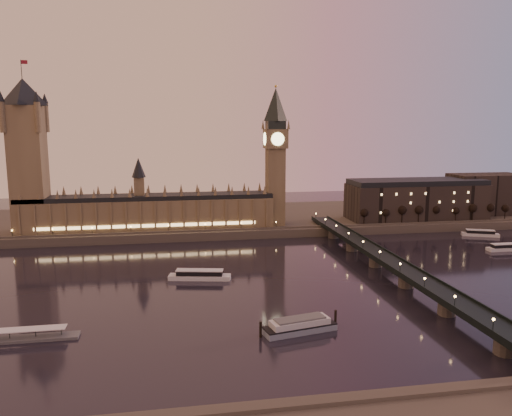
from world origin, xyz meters
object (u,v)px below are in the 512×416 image
Objects in this scene: cruise_boat_b at (480,233)px; moored_barge at (300,325)px; pontoon_pier at (25,337)px; cruise_boat_a at (200,275)px.

cruise_boat_b is 228.54m from moored_barge.
cruise_boat_b is 0.79× the size of moored_barge.
moored_barge is 105.25m from pontoon_pier.
cruise_boat_a is 83.09m from moored_barge.
cruise_boat_b is at bearing 28.00° from moored_barge.
cruise_boat_b is at bearing 30.13° from cruise_boat_a.
moored_barge reaches higher than cruise_boat_b.
moored_barge is 0.85× the size of pontoon_pier.
moored_barge is (-175.66, -146.21, 0.53)m from cruise_boat_b.
cruise_boat_b is (210.53, 70.79, -0.20)m from cruise_boat_a.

